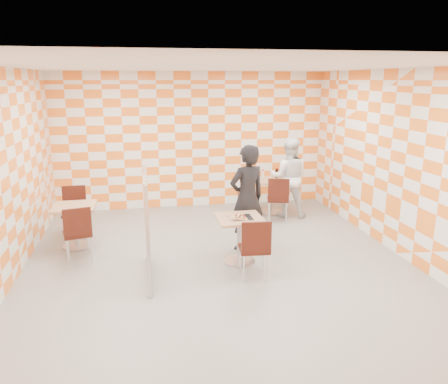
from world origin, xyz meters
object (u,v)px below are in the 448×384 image
second_table (271,190)px  man_dark (247,198)px  chair_second_front (278,196)px  chair_empty_near (77,230)px  chair_main_front (255,245)px  partition (147,226)px  main_table (239,232)px  empty_table (75,219)px  soda_bottle (277,173)px  man_white (289,177)px  sport_bottle (263,174)px  chair_second_side (252,191)px  chair_empty_far (74,207)px

second_table → man_dark: bearing=-117.5°
chair_second_front → man_dark: size_ratio=0.51×
chair_second_front → man_dark: bearing=-126.5°
chair_second_front → chair_empty_near: (-3.71, -1.38, 0.00)m
chair_second_front → chair_empty_near: same height
chair_main_front → partition: (-1.49, 0.40, 0.25)m
second_table → partition: (-2.68, -2.76, 0.28)m
main_table → second_table: same height
partition → main_table: bearing=11.0°
empty_table → chair_empty_near: chair_empty_near is taller
chair_second_front → soda_bottle: bearing=75.2°
second_table → soda_bottle: (0.15, 0.10, 0.34)m
empty_table → chair_main_front: (2.69, -1.84, 0.04)m
main_table → chair_empty_near: bearing=169.2°
main_table → chair_empty_near: size_ratio=0.81×
man_dark → man_white: bearing=-147.2°
sport_bottle → soda_bottle: bearing=-4.4°
empty_table → chair_empty_near: bearing=-79.6°
chair_empty_near → soda_bottle: 4.45m
partition → sport_bottle: partition is taller
chair_main_front → chair_second_side: bearing=76.5°
partition → sport_bottle: size_ratio=7.75×
empty_table → soda_bottle: (4.03, 1.41, 0.34)m
second_table → partition: bearing=-134.1°
chair_empty_near → soda_bottle: bearing=28.4°
empty_table → sport_bottle: size_ratio=3.75×
main_table → chair_second_side: (0.81, 2.36, 0.04)m
main_table → second_table: 2.79m
second_table → partition: 3.86m
chair_empty_near → chair_empty_far: size_ratio=1.00×
second_table → sport_bottle: 0.38m
chair_main_front → chair_empty_near: 2.81m
empty_table → man_white: 4.32m
chair_main_front → man_dark: size_ratio=0.51×
chair_second_side → soda_bottle: soda_bottle is taller
chair_second_side → chair_second_front: bearing=-50.6°
man_dark → second_table: bearing=-136.7°
chair_empty_far → man_white: (4.27, 0.41, 0.29)m
second_table → chair_main_front: bearing=-110.6°
partition → man_white: 3.88m
main_table → chair_main_front: chair_main_front is taller
chair_empty_far → soda_bottle: (4.12, 0.78, 0.31)m
empty_table → chair_empty_far: chair_empty_far is taller
main_table → soda_bottle: 2.97m
second_table → chair_empty_near: bearing=-151.8°
man_dark → man_white: man_dark is taller
chair_second_side → empty_table: bearing=-160.8°
chair_empty_far → chair_main_front: bearing=-41.6°
chair_second_front → man_white: (0.34, 0.36, 0.29)m
chair_second_front → man_white: 0.57m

